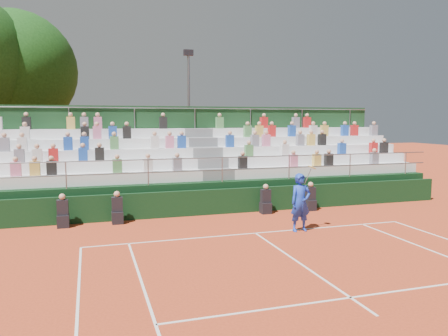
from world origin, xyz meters
name	(u,v)px	position (x,y,z in m)	size (l,w,h in m)	color
ground	(255,233)	(0.00, 0.00, 0.00)	(90.00, 90.00, 0.00)	#C14220
courtside_wall	(226,201)	(0.00, 3.20, 0.50)	(20.00, 0.15, 1.00)	black
line_officials	(196,206)	(-1.34, 2.75, 0.48)	(10.01, 0.40, 1.19)	black
grandstand	(205,177)	(-0.01, 6.44, 1.07)	(20.00, 5.20, 4.40)	black
tennis_player	(301,202)	(1.55, -0.17, 0.98)	(0.89, 0.47, 2.22)	blue
tree_east	(16,71)	(-9.03, 14.74, 6.51)	(6.82, 6.82, 9.93)	#382514
floodlight_mast	(189,104)	(0.90, 13.80, 4.68)	(0.60, 0.25, 8.02)	gray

